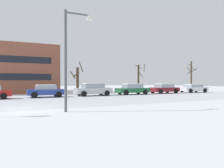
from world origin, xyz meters
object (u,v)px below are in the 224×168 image
parked_car_silver (93,89)px  parked_car_white (193,88)px  street_lamp (71,50)px  parked_car_maroon (164,88)px  parked_car_green (132,89)px  parked_car_blue (46,91)px

parked_car_silver → parked_car_white: 16.58m
street_lamp → parked_car_maroon: street_lamp is taller
parked_car_silver → parked_car_white: size_ratio=0.98×
parked_car_maroon → parked_car_white: parked_car_maroon is taller
parked_car_silver → parked_car_green: 5.53m
parked_car_silver → parked_car_maroon: (11.06, 0.11, -0.06)m
street_lamp → parked_car_silver: street_lamp is taller
street_lamp → parked_car_blue: (0.51, 12.16, -2.91)m
parked_car_silver → parked_car_white: parked_car_silver is taller
parked_car_white → street_lamp: bearing=-152.5°
parked_car_blue → parked_car_maroon: parked_car_maroon is taller
parked_car_blue → parked_car_green: bearing=-1.7°
parked_car_blue → street_lamp: bearing=-92.4°
parked_car_green → parked_car_white: 11.06m
parked_car_white → parked_car_maroon: bearing=177.3°
parked_car_blue → parked_car_white: (22.11, -0.36, -0.04)m
parked_car_silver → parked_car_green: parked_car_silver is taller
parked_car_silver → parked_car_maroon: 11.06m
parked_car_green → parked_car_maroon: 5.53m
parked_car_blue → parked_car_maroon: 16.58m
street_lamp → parked_car_silver: (6.04, 11.95, -2.85)m
parked_car_blue → parked_car_maroon: bearing=-0.4°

